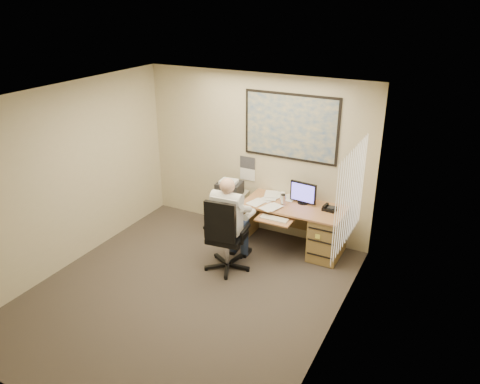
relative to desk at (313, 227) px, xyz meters
The scene contains 8 objects.
room_shell 2.41m from the desk, 121.82° to the right, with size 4.00×4.50×2.70m.
desk is the anchor object (origin of this frame).
world_map 1.60m from the desk, 150.22° to the left, with size 1.56×0.03×1.06m, color #1E4C93.
wall_calendar 1.51m from the desk, 165.66° to the left, with size 0.28×0.01×0.42m, color white.
window_blinds 1.75m from the desk, 54.18° to the right, with size 0.06×1.40×1.30m, color #EFE8CE, non-canonical shape.
filing_cabinet 1.49m from the desk, behind, with size 0.56×0.65×0.97m.
office_chair 1.47m from the desk, 132.10° to the right, with size 0.78×0.78×1.18m.
person 1.43m from the desk, 134.24° to the right, with size 0.58×0.83×1.43m, color silver, non-canonical shape.
Camera 1 is at (3.14, -4.45, 3.84)m, focal length 35.00 mm.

